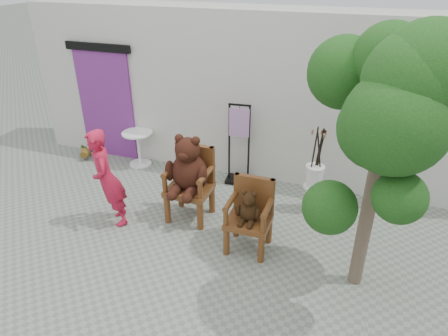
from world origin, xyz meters
name	(u,v)px	position (x,y,z in m)	size (l,w,h in m)	color
ground_plane	(195,261)	(0.00, 0.00, 0.00)	(60.00, 60.00, 0.00)	gray
back_wall	(258,93)	(0.00, 3.10, 1.50)	(9.00, 1.00, 3.00)	beige
doorway	(106,102)	(-3.00, 2.58, 1.16)	(1.40, 0.11, 2.33)	#72297C
chair_big	(189,172)	(-0.50, 0.99, 0.81)	(0.68, 0.75, 1.43)	#4E2910
chair_small	(250,211)	(0.60, 0.58, 0.60)	(0.60, 0.55, 1.05)	#4E2910
person	(107,179)	(-1.59, 0.43, 0.79)	(0.57, 0.38, 1.58)	#BD1737
cafe_table	(138,145)	(-2.21, 2.35, 0.44)	(0.60, 0.60, 0.70)	white
display_stand	(239,153)	(-0.12, 2.35, 0.58)	(0.48, 0.39, 1.51)	black
stool_bucket	(314,176)	(1.31, 1.83, 0.64)	(0.32, 0.32, 1.45)	white
tree	(393,105)	(2.12, 0.20, 2.44)	(1.66, 1.97, 3.30)	#4B3B2D
potted_plant	(87,150)	(-3.40, 2.24, 0.18)	(0.33, 0.28, 0.36)	#0F340E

